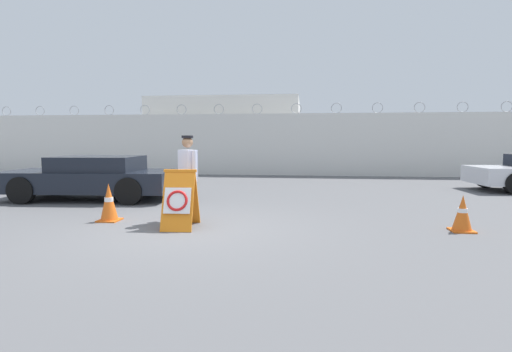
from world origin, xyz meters
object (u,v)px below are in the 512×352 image
Objects in this scene: traffic_cone_near at (109,202)px; traffic_cone_mid at (462,213)px; parked_car_front_coupe at (92,177)px; barricade_sign at (180,199)px; security_guard at (188,174)px.

traffic_cone_near reaches higher than traffic_cone_mid.
traffic_cone_near is 0.16× the size of parked_car_front_coupe.
barricade_sign is 0.24× the size of parked_car_front_coupe.
traffic_cone_near is 6.62m from traffic_cone_mid.
traffic_cone_near is at bearing 178.95° from traffic_cone_mid.
traffic_cone_mid is (5.03, 0.31, -0.22)m from barricade_sign.
barricade_sign is 0.64× the size of security_guard.
barricade_sign is at bearing 134.10° from parked_car_front_coupe.
security_guard is 5.11m from traffic_cone_mid.
security_guard reaches higher than traffic_cone_mid.
security_guard is at bearing 176.28° from traffic_cone_mid.
traffic_cone_mid is at bearing -138.50° from security_guard.
traffic_cone_mid is (5.06, -0.33, -0.62)m from security_guard.
security_guard is at bearing 7.52° from traffic_cone_near.
barricade_sign is 1.66m from traffic_cone_near.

